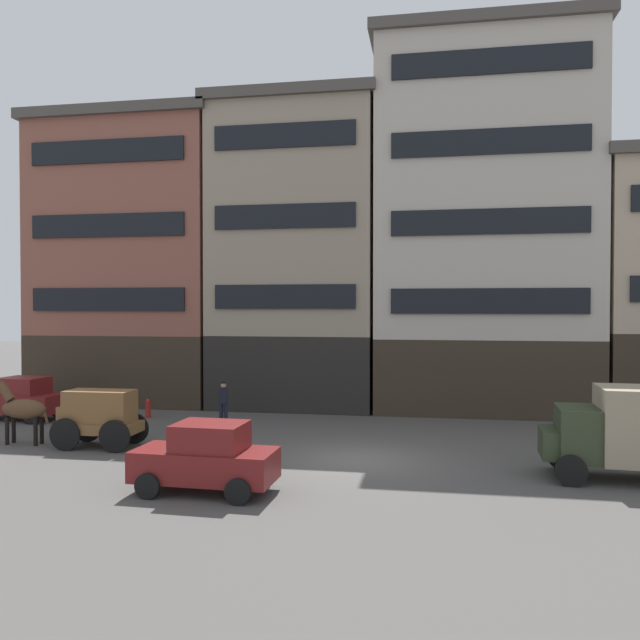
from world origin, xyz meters
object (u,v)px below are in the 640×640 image
(sedan_dark, at_px, (22,398))
(fire_hydrant_curbside, at_px, (148,408))
(sedan_light, at_px, (206,458))
(cargo_wagon, at_px, (99,414))
(delivery_truck_near, at_px, (630,430))
(draft_horse, at_px, (22,408))
(pedestrian_officer, at_px, (223,400))

(sedan_dark, relative_size, fire_hydrant_curbside, 4.61)
(sedan_light, bearing_deg, cargo_wagon, 141.31)
(cargo_wagon, distance_m, sedan_dark, 7.50)
(delivery_truck_near, height_order, sedan_dark, delivery_truck_near)
(draft_horse, relative_size, sedan_dark, 0.61)
(delivery_truck_near, distance_m, sedan_dark, 23.58)
(draft_horse, relative_size, sedan_light, 0.62)
(sedan_dark, xyz_separation_m, sedan_light, (11.60, -8.83, 0.00))
(cargo_wagon, bearing_deg, pedestrian_officer, 60.36)
(cargo_wagon, height_order, sedan_light, cargo_wagon)
(sedan_light, xyz_separation_m, pedestrian_officer, (-2.70, 9.40, 0.07))
(draft_horse, height_order, fire_hydrant_curbside, draft_horse)
(draft_horse, relative_size, delivery_truck_near, 0.53)
(fire_hydrant_curbside, bearing_deg, sedan_dark, -165.87)
(pedestrian_officer, bearing_deg, delivery_truck_near, -24.38)
(sedan_dark, xyz_separation_m, fire_hydrant_curbside, (5.20, 1.31, -0.49))
(cargo_wagon, relative_size, pedestrian_officer, 1.62)
(sedan_dark, height_order, fire_hydrant_curbside, sedan_dark)
(cargo_wagon, bearing_deg, sedan_light, -38.69)
(cargo_wagon, xyz_separation_m, sedan_light, (5.53, -4.43, -0.23))
(fire_hydrant_curbside, bearing_deg, delivery_truck_near, -21.79)
(draft_horse, xyz_separation_m, sedan_dark, (-3.12, 4.40, -0.36))
(sedan_light, distance_m, fire_hydrant_curbside, 11.99)
(delivery_truck_near, bearing_deg, draft_horse, 176.08)
(delivery_truck_near, xyz_separation_m, sedan_dark, (-22.86, 5.75, -0.51))
(fire_hydrant_curbside, bearing_deg, draft_horse, -110.06)
(cargo_wagon, xyz_separation_m, pedestrian_officer, (2.83, 4.98, -0.17))
(cargo_wagon, height_order, fire_hydrant_curbside, cargo_wagon)
(cargo_wagon, bearing_deg, delivery_truck_near, -4.60)
(sedan_dark, distance_m, pedestrian_officer, 8.92)
(sedan_dark, bearing_deg, pedestrian_officer, 3.72)
(delivery_truck_near, distance_m, fire_hydrant_curbside, 19.04)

